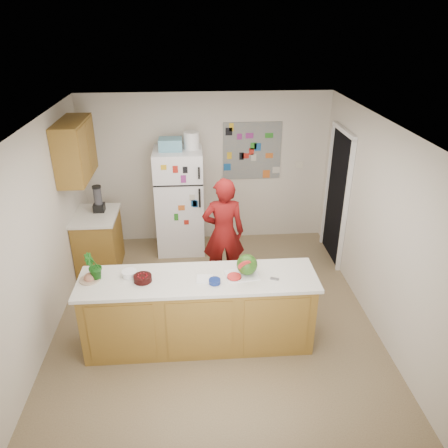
{
  "coord_description": "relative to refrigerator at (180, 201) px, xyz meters",
  "views": [
    {
      "loc": [
        -0.21,
        -4.63,
        3.6
      ],
      "look_at": [
        0.14,
        0.2,
        1.24
      ],
      "focal_mm": 35.0,
      "sensor_mm": 36.0,
      "label": 1
    }
  ],
  "objects": [
    {
      "name": "peninsula_top",
      "position": [
        0.25,
        -2.38,
        0.05
      ],
      "size": [
        2.68,
        0.7,
        0.04
      ],
      "primitive_type": "cube",
      "color": "silver",
      "rests_on": "peninsula_base"
    },
    {
      "name": "watermelon",
      "position": [
        0.8,
        -2.35,
        0.2
      ],
      "size": [
        0.24,
        0.24,
        0.24
      ],
      "primitive_type": "sphere",
      "color": "#2D580F",
      "rests_on": "cutting_board"
    },
    {
      "name": "wall_left",
      "position": [
        -1.56,
        -1.88,
        0.4
      ],
      "size": [
        0.02,
        4.5,
        2.5
      ],
      "primitive_type": "cube",
      "color": "beige",
      "rests_on": "ground"
    },
    {
      "name": "cutting_board",
      "position": [
        0.74,
        -2.37,
        0.08
      ],
      "size": [
        0.4,
        0.32,
        0.01
      ],
      "primitive_type": "cube",
      "rotation": [
        0.0,
        0.0,
        0.14
      ],
      "color": "silver",
      "rests_on": "peninsula_top"
    },
    {
      "name": "ceiling",
      "position": [
        0.45,
        -1.88,
        1.66
      ],
      "size": [
        4.0,
        4.5,
        0.02
      ],
      "primitive_type": "cube",
      "color": "white",
      "rests_on": "wall_back"
    },
    {
      "name": "blender_appliance",
      "position": [
        -1.19,
        -0.42,
        0.24
      ],
      "size": [
        0.12,
        0.12,
        0.38
      ],
      "primitive_type": "cylinder",
      "color": "black",
      "rests_on": "side_counter_top"
    },
    {
      "name": "doorway",
      "position": [
        2.44,
        -0.43,
        0.17
      ],
      "size": [
        0.03,
        0.85,
        2.04
      ],
      "primitive_type": "cube",
      "color": "black",
      "rests_on": "ground"
    },
    {
      "name": "peninsula_base",
      "position": [
        0.25,
        -2.38,
        -0.41
      ],
      "size": [
        2.6,
        0.62,
        0.88
      ],
      "primitive_type": "cube",
      "color": "brown",
      "rests_on": "floor"
    },
    {
      "name": "cherry_bowl",
      "position": [
        -0.36,
        -2.4,
        0.11
      ],
      "size": [
        0.25,
        0.25,
        0.07
      ],
      "primitive_type": "cylinder",
      "rotation": [
        0.0,
        0.0,
        0.28
      ],
      "color": "black",
      "rests_on": "peninsula_top"
    },
    {
      "name": "side_counter_top",
      "position": [
        -1.24,
        -0.53,
        0.03
      ],
      "size": [
        0.64,
        0.84,
        0.04
      ],
      "primitive_type": "cube",
      "color": "silver",
      "rests_on": "side_counter_base"
    },
    {
      "name": "watermelon_slice",
      "position": [
        0.65,
        -2.42,
        0.09
      ],
      "size": [
        0.15,
        0.15,
        0.02
      ],
      "primitive_type": "cylinder",
      "color": "#E53C38",
      "rests_on": "cutting_board"
    },
    {
      "name": "white_bowl",
      "position": [
        -0.52,
        -2.28,
        0.1
      ],
      "size": [
        0.18,
        0.18,
        0.06
      ],
      "primitive_type": "cylinder",
      "rotation": [
        0.0,
        0.0,
        -0.08
      ],
      "color": "white",
      "rests_on": "peninsula_top"
    },
    {
      "name": "keys",
      "position": [
        1.1,
        -2.47,
        0.08
      ],
      "size": [
        0.1,
        0.08,
        0.01
      ],
      "primitive_type": "cube",
      "rotation": [
        0.0,
        0.0,
        -0.41
      ],
      "color": "slate",
      "rests_on": "peninsula_top"
    },
    {
      "name": "paper_towel",
      "position": [
        0.32,
        -2.42,
        0.08
      ],
      "size": [
        0.19,
        0.17,
        0.02
      ],
      "primitive_type": "cube",
      "rotation": [
        0.0,
        0.0,
        -0.06
      ],
      "color": "white",
      "rests_on": "peninsula_top"
    },
    {
      "name": "floor",
      "position": [
        0.45,
        -1.88,
        -0.86
      ],
      "size": [
        4.0,
        4.5,
        0.02
      ],
      "primitive_type": "cube",
      "color": "brown",
      "rests_on": "ground"
    },
    {
      "name": "cobalt_bowl",
      "position": [
        0.43,
        -2.5,
        0.1
      ],
      "size": [
        0.13,
        0.13,
        0.05
      ],
      "primitive_type": "cylinder",
      "rotation": [
        0.0,
        0.0,
        -0.01
      ],
      "color": "navy",
      "rests_on": "peninsula_top"
    },
    {
      "name": "plate",
      "position": [
        -0.95,
        -2.34,
        0.08
      ],
      "size": [
        0.23,
        0.23,
        0.02
      ],
      "primitive_type": "cylinder",
      "rotation": [
        0.0,
        0.0,
        0.02
      ],
      "color": "tan",
      "rests_on": "peninsula_top"
    },
    {
      "name": "side_counter_base",
      "position": [
        -1.24,
        -0.53,
        -0.42
      ],
      "size": [
        0.6,
        0.8,
        0.86
      ],
      "primitive_type": "cube",
      "color": "brown",
      "rests_on": "floor"
    },
    {
      "name": "wall_right",
      "position": [
        2.46,
        -1.88,
        0.4
      ],
      "size": [
        0.02,
        4.5,
        2.5
      ],
      "primitive_type": "cube",
      "color": "beige",
      "rests_on": "ground"
    },
    {
      "name": "refrigerator",
      "position": [
        0.0,
        0.0,
        0.0
      ],
      "size": [
        0.75,
        0.7,
        1.7
      ],
      "primitive_type": "cube",
      "color": "silver",
      "rests_on": "floor"
    },
    {
      "name": "person",
      "position": [
        0.63,
        -1.11,
        -0.04
      ],
      "size": [
        0.6,
        0.4,
        1.63
      ],
      "primitive_type": "imported",
      "rotation": [
        0.0,
        0.0,
        3.17
      ],
      "color": "maroon",
      "rests_on": "floor"
    },
    {
      "name": "photo_collage",
      "position": [
        1.2,
        0.36,
        0.7
      ],
      "size": [
        0.95,
        0.01,
        0.95
      ],
      "primitive_type": "cube",
      "color": "slate",
      "rests_on": "wall_back"
    },
    {
      "name": "upper_cabinets",
      "position": [
        -1.37,
        -0.58,
        1.05
      ],
      "size": [
        0.35,
        1.0,
        0.8
      ],
      "primitive_type": "cube",
      "color": "brown",
      "rests_on": "wall_left"
    },
    {
      "name": "fridge_top_bin",
      "position": [
        -0.1,
        0.0,
        0.94
      ],
      "size": [
        0.35,
        0.28,
        0.18
      ],
      "primitive_type": "cube",
      "color": "#5999B2",
      "rests_on": "refrigerator"
    },
    {
      "name": "wall_back",
      "position": [
        0.45,
        0.38,
        0.4
      ],
      "size": [
        4.0,
        0.02,
        2.5
      ],
      "primitive_type": "cube",
      "color": "beige",
      "rests_on": "ground"
    },
    {
      "name": "potted_plant",
      "position": [
        -0.89,
        -2.33,
        0.24
      ],
      "size": [
        0.24,
        0.23,
        0.33
      ],
      "primitive_type": "imported",
      "rotation": [
        0.0,
        0.0,
        3.86
      ],
      "color": "#123D0D",
      "rests_on": "peninsula_top"
    }
  ]
}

